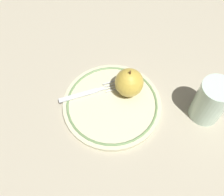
{
  "coord_description": "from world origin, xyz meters",
  "views": [
    {
      "loc": [
        0.3,
        -0.1,
        0.54
      ],
      "look_at": [
        -0.01,
        -0.01,
        0.03
      ],
      "focal_mm": 40.0,
      "sensor_mm": 36.0,
      "label": 1
    }
  ],
  "objects": [
    {
      "name": "drinking_glass",
      "position": [
        0.08,
        0.2,
        0.06
      ],
      "size": [
        0.07,
        0.07,
        0.11
      ],
      "primitive_type": "cylinder",
      "color": "silver",
      "rests_on": "ground_plane"
    },
    {
      "name": "apple_red_whole",
      "position": [
        -0.03,
        0.04,
        0.05
      ],
      "size": [
        0.07,
        0.07,
        0.08
      ],
      "color": "gold",
      "rests_on": "plate"
    },
    {
      "name": "fork",
      "position": [
        -0.05,
        -0.05,
        0.01
      ],
      "size": [
        0.03,
        0.18,
        0.0
      ],
      "rotation": [
        0.0,
        0.0,
        1.63
      ],
      "color": "silver",
      "rests_on": "plate"
    },
    {
      "name": "plate",
      "position": [
        -0.01,
        -0.01,
        0.01
      ],
      "size": [
        0.24,
        0.24,
        0.01
      ],
      "color": "beige",
      "rests_on": "ground_plane"
    },
    {
      "name": "ground_plane",
      "position": [
        0.0,
        0.0,
        0.0
      ],
      "size": [
        2.0,
        2.0,
        0.0
      ],
      "primitive_type": "plane",
      "color": "#AFA58C"
    }
  ]
}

